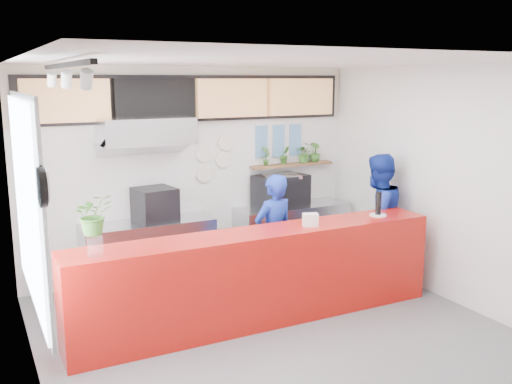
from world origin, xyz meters
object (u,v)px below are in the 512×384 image
object	(u,v)px
service_counter	(260,277)
staff_right	(377,218)
panini_oven	(155,205)
pepper_mill	(378,203)
espresso_machine	(281,191)
staff_center	(274,236)

from	to	relation	value
service_counter	staff_right	world-z (taller)	staff_right
panini_oven	staff_right	distance (m)	3.10
staff_right	pepper_mill	xyz separation A→B (m)	(-0.42, -0.53, 0.36)
panini_oven	espresso_machine	size ratio (longest dim) A/B	0.67
staff_center	staff_right	distance (m)	1.60
panini_oven	staff_center	xyz separation A→B (m)	(1.21, -1.18, -0.31)
espresso_machine	staff_right	size ratio (longest dim) A/B	0.42
espresso_machine	pepper_mill	bearing A→B (deg)	-87.51
panini_oven	staff_right	size ratio (longest dim) A/B	0.28
service_counter	staff_center	distance (m)	0.85
staff_center	espresso_machine	bearing A→B (deg)	-133.91
service_counter	espresso_machine	size ratio (longest dim) A/B	5.93
pepper_mill	staff_center	bearing A→B (deg)	152.04
service_counter	staff_right	xyz separation A→B (m)	(2.12, 0.52, 0.36)
service_counter	staff_right	bearing A→B (deg)	13.85
staff_center	pepper_mill	xyz separation A→B (m)	(1.18, -0.63, 0.44)
service_counter	pepper_mill	distance (m)	1.84
espresso_machine	panini_oven	bearing A→B (deg)	169.58
panini_oven	espresso_machine	distance (m)	1.98
pepper_mill	staff_right	bearing A→B (deg)	51.68
espresso_machine	pepper_mill	distance (m)	1.86
espresso_machine	pepper_mill	world-z (taller)	pepper_mill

